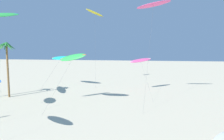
{
  "coord_description": "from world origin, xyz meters",
  "views": [
    {
      "loc": [
        7.19,
        -1.82,
        10.08
      ],
      "look_at": [
        3.81,
        20.66,
        7.55
      ],
      "focal_mm": 34.19,
      "sensor_mm": 36.0,
      "label": 1
    }
  ],
  "objects_px": {
    "palm_tree_2": "(6,53)",
    "grounded_kite_1": "(221,140)",
    "flying_kite_6": "(95,13)",
    "flying_kite_7": "(73,57)",
    "flying_kite_8": "(61,58)",
    "flying_kite_1": "(141,60)",
    "flying_kite_11": "(0,47)",
    "flying_kite_10": "(154,5)"
  },
  "relations": [
    {
      "from": "palm_tree_2",
      "to": "flying_kite_1",
      "type": "bearing_deg",
      "value": 21.28
    },
    {
      "from": "flying_kite_7",
      "to": "flying_kite_10",
      "type": "relative_size",
      "value": 0.5
    },
    {
      "from": "palm_tree_2",
      "to": "grounded_kite_1",
      "type": "xyz_separation_m",
      "value": [
        34.83,
        -15.05,
        -8.63
      ]
    },
    {
      "from": "flying_kite_7",
      "to": "flying_kite_8",
      "type": "height_order",
      "value": "flying_kite_7"
    },
    {
      "from": "flying_kite_7",
      "to": "flying_kite_1",
      "type": "bearing_deg",
      "value": 49.95
    },
    {
      "from": "flying_kite_6",
      "to": "flying_kite_8",
      "type": "bearing_deg",
      "value": -135.96
    },
    {
      "from": "flying_kite_1",
      "to": "flying_kite_11",
      "type": "height_order",
      "value": "flying_kite_11"
    },
    {
      "from": "flying_kite_1",
      "to": "flying_kite_11",
      "type": "xyz_separation_m",
      "value": [
        -25.87,
        -11.75,
        3.03
      ]
    },
    {
      "from": "palm_tree_2",
      "to": "flying_kite_10",
      "type": "relative_size",
      "value": 0.58
    },
    {
      "from": "flying_kite_7",
      "to": "flying_kite_10",
      "type": "xyz_separation_m",
      "value": [
        13.62,
        6.62,
        9.6
      ]
    },
    {
      "from": "flying_kite_1",
      "to": "flying_kite_11",
      "type": "distance_m",
      "value": 28.57
    },
    {
      "from": "flying_kite_8",
      "to": "flying_kite_10",
      "type": "height_order",
      "value": "flying_kite_10"
    },
    {
      "from": "flying_kite_10",
      "to": "palm_tree_2",
      "type": "bearing_deg",
      "value": -173.32
    },
    {
      "from": "flying_kite_6",
      "to": "flying_kite_7",
      "type": "distance_m",
      "value": 24.99
    },
    {
      "from": "flying_kite_8",
      "to": "grounded_kite_1",
      "type": "relative_size",
      "value": 1.6
    },
    {
      "from": "flying_kite_6",
      "to": "flying_kite_11",
      "type": "relative_size",
      "value": 1.91
    },
    {
      "from": "grounded_kite_1",
      "to": "flying_kite_1",
      "type": "bearing_deg",
      "value": 109.64
    },
    {
      "from": "palm_tree_2",
      "to": "flying_kite_7",
      "type": "distance_m",
      "value": 14.99
    },
    {
      "from": "flying_kite_6",
      "to": "flying_kite_11",
      "type": "height_order",
      "value": "flying_kite_6"
    },
    {
      "from": "flying_kite_1",
      "to": "flying_kite_7",
      "type": "bearing_deg",
      "value": -130.05
    },
    {
      "from": "flying_kite_8",
      "to": "flying_kite_11",
      "type": "relative_size",
      "value": 0.8
    },
    {
      "from": "palm_tree_2",
      "to": "flying_kite_8",
      "type": "bearing_deg",
      "value": 63.14
    },
    {
      "from": "flying_kite_10",
      "to": "grounded_kite_1",
      "type": "height_order",
      "value": "flying_kite_10"
    },
    {
      "from": "flying_kite_10",
      "to": "flying_kite_11",
      "type": "bearing_deg",
      "value": -170.0
    },
    {
      "from": "flying_kite_7",
      "to": "palm_tree_2",
      "type": "bearing_deg",
      "value": 167.21
    },
    {
      "from": "palm_tree_2",
      "to": "flying_kite_10",
      "type": "bearing_deg",
      "value": 6.68
    },
    {
      "from": "flying_kite_1",
      "to": "flying_kite_6",
      "type": "distance_m",
      "value": 19.67
    },
    {
      "from": "flying_kite_6",
      "to": "flying_kite_7",
      "type": "height_order",
      "value": "flying_kite_6"
    },
    {
      "from": "flying_kite_7",
      "to": "flying_kite_11",
      "type": "xyz_separation_m",
      "value": [
        -14.61,
        1.64,
        1.75
      ]
    },
    {
      "from": "flying_kite_6",
      "to": "flying_kite_10",
      "type": "xyz_separation_m",
      "value": [
        14.93,
        -15.87,
        -1.22
      ]
    },
    {
      "from": "palm_tree_2",
      "to": "flying_kite_6",
      "type": "bearing_deg",
      "value": 55.26
    },
    {
      "from": "flying_kite_10",
      "to": "flying_kite_11",
      "type": "height_order",
      "value": "flying_kite_10"
    },
    {
      "from": "flying_kite_6",
      "to": "flying_kite_1",
      "type": "bearing_deg",
      "value": -35.89
    },
    {
      "from": "grounded_kite_1",
      "to": "palm_tree_2",
      "type": "bearing_deg",
      "value": 156.63
    },
    {
      "from": "palm_tree_2",
      "to": "grounded_kite_1",
      "type": "height_order",
      "value": "palm_tree_2"
    },
    {
      "from": "palm_tree_2",
      "to": "flying_kite_10",
      "type": "height_order",
      "value": "flying_kite_10"
    },
    {
      "from": "flying_kite_11",
      "to": "grounded_kite_1",
      "type": "relative_size",
      "value": 1.99
    },
    {
      "from": "flying_kite_6",
      "to": "flying_kite_10",
      "type": "distance_m",
      "value": 21.82
    },
    {
      "from": "grounded_kite_1",
      "to": "flying_kite_6",
      "type": "bearing_deg",
      "value": 122.18
    },
    {
      "from": "flying_kite_8",
      "to": "flying_kite_1",
      "type": "bearing_deg",
      "value": -6.69
    },
    {
      "from": "flying_kite_7",
      "to": "flying_kite_8",
      "type": "relative_size",
      "value": 1.09
    },
    {
      "from": "flying_kite_6",
      "to": "grounded_kite_1",
      "type": "distance_m",
      "value": 44.62
    }
  ]
}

